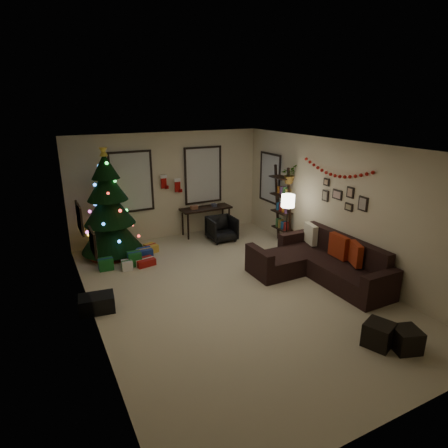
{
  "coord_description": "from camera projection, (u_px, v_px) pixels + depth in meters",
  "views": [
    {
      "loc": [
        -3.13,
        -5.67,
        3.44
      ],
      "look_at": [
        0.1,
        0.6,
        1.15
      ],
      "focal_mm": 30.66,
      "sensor_mm": 36.0,
      "label": 1
    }
  ],
  "objects": [
    {
      "name": "gallery",
      "position": [
        343.0,
        197.0,
        7.75
      ],
      "size": [
        0.03,
        1.25,
        0.54
      ],
      "color": "black",
      "rests_on": "wall_right"
    },
    {
      "name": "window_back_right",
      "position": [
        203.0,
        175.0,
        10.09
      ],
      "size": [
        1.05,
        0.06,
        1.5
      ],
      "color": "#728CB2",
      "rests_on": "wall_back"
    },
    {
      "name": "wall_right",
      "position": [
        340.0,
        206.0,
        7.89
      ],
      "size": [
        0.0,
        7.0,
        7.0
      ],
      "primitive_type": "plane",
      "rotation": [
        1.57,
        0.0,
        -1.57
      ],
      "color": "beige",
      "rests_on": "floor"
    },
    {
      "name": "pillow_cream",
      "position": [
        311.0,
        234.0,
        8.43
      ],
      "size": [
        0.22,
        0.45,
        0.44
      ],
      "primitive_type": "cube",
      "rotation": [
        0.0,
        0.0,
        -0.23
      ],
      "color": "beige",
      "rests_on": "sofa"
    },
    {
      "name": "storage_bin",
      "position": [
        97.0,
        303.0,
        6.5
      ],
      "size": [
        0.62,
        0.46,
        0.29
      ],
      "primitive_type": "cube",
      "rotation": [
        0.0,
        0.0,
        -0.13
      ],
      "color": "black",
      "rests_on": "floor"
    },
    {
      "name": "pillow_red_b",
      "position": [
        339.0,
        246.0,
        7.69
      ],
      "size": [
        0.15,
        0.48,
        0.47
      ],
      "primitive_type": "cube",
      "rotation": [
        0.0,
        0.0,
        -0.05
      ],
      "color": "maroon",
      "rests_on": "sofa"
    },
    {
      "name": "window_back_left",
      "position": [
        131.0,
        182.0,
        9.26
      ],
      "size": [
        1.05,
        0.06,
        1.5
      ],
      "color": "#728CB2",
      "rests_on": "wall_back"
    },
    {
      "name": "wall_back",
      "position": [
        169.0,
        186.0,
        9.76
      ],
      "size": [
        5.0,
        0.0,
        5.0
      ],
      "primitive_type": "plane",
      "rotation": [
        1.57,
        0.0,
        0.0
      ],
      "color": "beige",
      "rests_on": "floor"
    },
    {
      "name": "stocking_right",
      "position": [
        178.0,
        185.0,
        9.7
      ],
      "size": [
        0.2,
        0.05,
        0.36
      ],
      "color": "#990F0C",
      "rests_on": "wall_back"
    },
    {
      "name": "stocking_left",
      "position": [
        164.0,
        182.0,
        9.6
      ],
      "size": [
        0.2,
        0.05,
        0.36
      ],
      "color": "#990F0C",
      "rests_on": "wall_back"
    },
    {
      "name": "potted_plant",
      "position": [
        289.0,
        172.0,
        8.95
      ],
      "size": [
        0.66,
        0.66,
        0.56
      ],
      "primitive_type": "imported",
      "rotation": [
        0.0,
        0.0,
        0.75
      ],
      "color": "#4C4C4C",
      "rests_on": "bookshelf"
    },
    {
      "name": "pillow_red_a",
      "position": [
        356.0,
        254.0,
        7.3
      ],
      "size": [
        0.28,
        0.44,
        0.43
      ],
      "primitive_type": "cube",
      "rotation": [
        0.0,
        0.0,
        -0.41
      ],
      "color": "maroon",
      "rests_on": "sofa"
    },
    {
      "name": "art_map",
      "position": [
        79.0,
        218.0,
        6.43
      ],
      "size": [
        0.04,
        0.6,
        0.5
      ],
      "color": "black",
      "rests_on": "wall_left"
    },
    {
      "name": "presents",
      "position": [
        136.0,
        258.0,
        8.46
      ],
      "size": [
        1.43,
        1.01,
        0.3
      ],
      "rotation": [
        0.0,
        0.0,
        0.41
      ],
      "color": "#14591E",
      "rests_on": "floor"
    },
    {
      "name": "wall_front",
      "position": [
        401.0,
        319.0,
        3.84
      ],
      "size": [
        5.0,
        0.0,
        5.0
      ],
      "primitive_type": "plane",
      "rotation": [
        -1.57,
        0.0,
        0.0
      ],
      "color": "beige",
      "rests_on": "floor"
    },
    {
      "name": "floor_lamp",
      "position": [
        288.0,
        205.0,
        8.59
      ],
      "size": [
        0.3,
        0.3,
        1.43
      ],
      "rotation": [
        0.0,
        0.0,
        -0.18
      ],
      "color": "black",
      "rests_on": "floor"
    },
    {
      "name": "ottoman_far",
      "position": [
        406.0,
        340.0,
        5.48
      ],
      "size": [
        0.46,
        0.46,
        0.34
      ],
      "primitive_type": "cube",
      "rotation": [
        0.0,
        0.0,
        -0.33
      ],
      "color": "black",
      "rests_on": "floor"
    },
    {
      "name": "desk_chair",
      "position": [
        222.0,
        229.0,
        9.75
      ],
      "size": [
        0.62,
        0.58,
        0.62
      ],
      "primitive_type": "imported",
      "rotation": [
        0.0,
        0.0,
        -0.02
      ],
      "color": "black",
      "rests_on": "floor"
    },
    {
      "name": "garland",
      "position": [
        336.0,
        170.0,
        7.8
      ],
      "size": [
        0.08,
        1.9,
        0.3
      ],
      "primitive_type": null,
      "color": "#A5140C",
      "rests_on": "wall_right"
    },
    {
      "name": "christmas_tree",
      "position": [
        109.0,
        211.0,
        8.61
      ],
      "size": [
        1.38,
        1.38,
        2.57
      ],
      "rotation": [
        0.0,
        0.0,
        -0.28
      ],
      "color": "black",
      "rests_on": "floor"
    },
    {
      "name": "desk",
      "position": [
        206.0,
        211.0,
        10.14
      ],
      "size": [
        1.35,
        0.48,
        0.73
      ],
      "color": "black",
      "rests_on": "floor"
    },
    {
      "name": "bookshelf",
      "position": [
        282.0,
        207.0,
        9.39
      ],
      "size": [
        0.3,
        0.57,
        1.95
      ],
      "color": "black",
      "rests_on": "floor"
    },
    {
      "name": "window_right_wall",
      "position": [
        270.0,
        178.0,
        9.99
      ],
      "size": [
        0.06,
        0.9,
        1.3
      ],
      "color": "#728CB2",
      "rests_on": "wall_right"
    },
    {
      "name": "art_abstract",
      "position": [
        93.0,
        242.0,
        5.28
      ],
      "size": [
        0.04,
        0.45,
        0.35
      ],
      "color": "black",
      "rests_on": "wall_left"
    },
    {
      "name": "wall_left",
      "position": [
        88.0,
        247.0,
        5.71
      ],
      "size": [
        0.0,
        7.0,
        7.0
      ],
      "primitive_type": "plane",
      "rotation": [
        1.57,
        0.0,
        1.57
      ],
      "color": "beige",
      "rests_on": "floor"
    },
    {
      "name": "ottoman_near",
      "position": [
        378.0,
        334.0,
        5.58
      ],
      "size": [
        0.49,
        0.49,
        0.36
      ],
      "primitive_type": "cube",
      "rotation": [
        0.0,
        0.0,
        0.38
      ],
      "color": "black",
      "rests_on": "floor"
    },
    {
      "name": "sofa",
      "position": [
        320.0,
        264.0,
        7.74
      ],
      "size": [
        1.79,
        2.61,
        0.85
      ],
      "color": "black",
      "rests_on": "floor"
    },
    {
      "name": "floor",
      "position": [
        234.0,
        291.0,
        7.22
      ],
      "size": [
        7.0,
        7.0,
        0.0
      ],
      "primitive_type": "plane",
      "color": "#BCAE8E",
      "rests_on": "ground"
    },
    {
      "name": "ceiling",
      "position": [
        235.0,
        147.0,
        6.38
      ],
      "size": [
        7.0,
        7.0,
        0.0
      ],
      "primitive_type": "plane",
      "rotation": [
        3.14,
        0.0,
        0.0
      ],
      "color": "white",
      "rests_on": "floor"
    }
  ]
}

